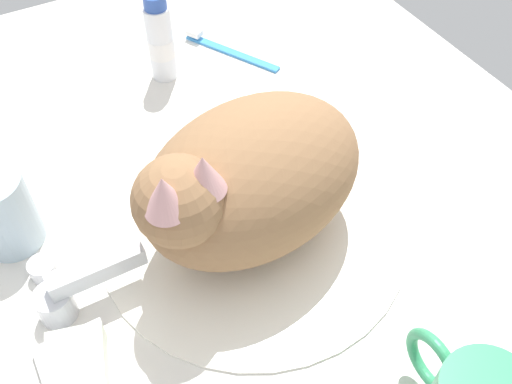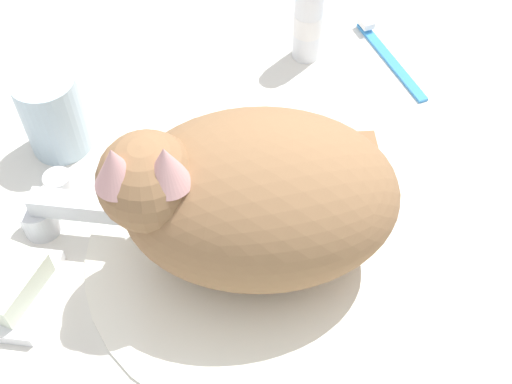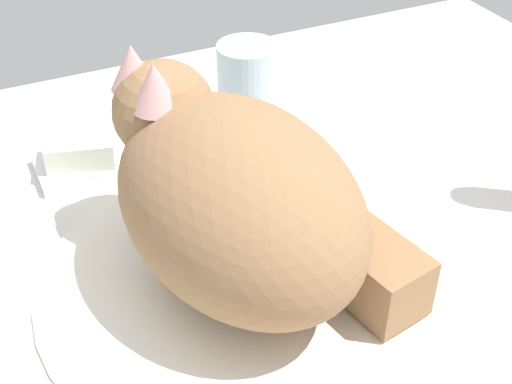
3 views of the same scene
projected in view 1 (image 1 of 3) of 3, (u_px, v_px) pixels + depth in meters
ground_plane at (254, 237)px, 63.26cm from camera, size 110.00×82.50×3.00cm
sink_basin at (254, 227)px, 61.88cm from camera, size 32.55×32.55×0.65cm
faucet at (70, 294)px, 54.17cm from camera, size 13.01×10.93×5.33cm
cat at (246, 179)px, 55.71cm from camera, size 21.39×25.95×16.75cm
rinse_cup at (2, 212)px, 57.92cm from camera, size 6.34×6.34×8.95cm
soap_dish at (83, 377)px, 50.71cm from camera, size 9.00×6.40×1.20cm
soap_bar at (78, 367)px, 49.27cm from camera, size 7.48×6.40×2.63cm
toothpaste_bottle at (160, 40)px, 75.27cm from camera, size 3.47×3.47×12.09cm
toothbrush at (226, 49)px, 82.70cm from camera, size 14.03×8.57×1.60cm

